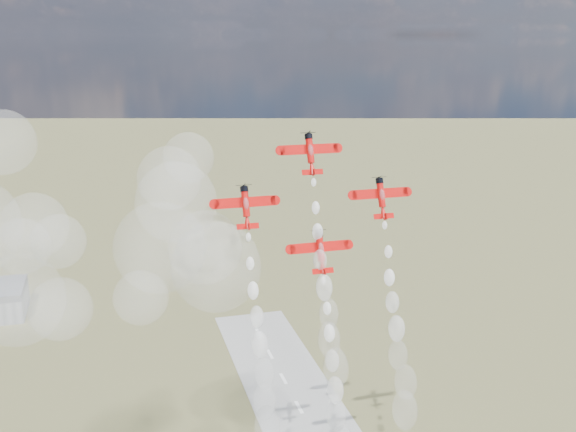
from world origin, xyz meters
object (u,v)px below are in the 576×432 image
Objects in this scene: plane_lead at (310,153)px; plane_left at (246,206)px; plane_right at (381,197)px; plane_slot at (321,251)px.

plane_lead reaches higher than plane_left.
plane_left is at bearing 180.00° from plane_right.
plane_left is 30.15m from plane_right.
plane_lead is 21.11m from plane_slot.
plane_right is at bearing 14.74° from plane_slot.
plane_lead reaches higher than plane_slot.
plane_lead is 1.00× the size of plane_slot.
plane_left and plane_right have the same top height.
plane_right is at bearing -14.74° from plane_lead.
plane_right is (15.08, -3.97, -9.78)m from plane_lead.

